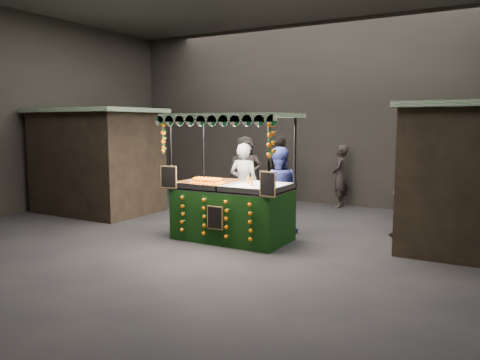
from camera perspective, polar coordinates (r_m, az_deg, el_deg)
The scene contains 13 objects.
ground at distance 9.11m, azimuth -1.78°, elevation -7.36°, with size 12.00×12.00×0.00m, color black.
market_hall at distance 8.90m, azimuth -1.87°, elevation 14.25°, with size 12.10×10.10×5.05m.
neighbour_stall_left at distance 12.44m, azimuth -16.84°, elevation 2.30°, with size 3.00×2.20×2.60m.
juice_stall at distance 9.02m, azimuth -0.96°, elevation -2.63°, with size 2.50×1.47×2.42m.
vendor_grey at distance 10.18m, azimuth 0.49°, elevation -0.62°, with size 0.68×0.46×1.82m.
vendor_blue at distance 9.68m, azimuth 4.62°, elevation -1.20°, with size 1.05×0.95×1.77m.
shopper_0 at distance 11.85m, azimuth 0.98°, elevation 0.43°, with size 0.78×0.67×1.81m.
shopper_1 at distance 9.65m, azimuth 19.94°, elevation -1.98°, with size 0.86×0.70×1.65m.
shopper_2 at distance 12.56m, azimuth 4.87°, elevation 1.02°, with size 1.15×1.10×1.92m.
shopper_3 at distance 11.50m, azimuth 19.75°, elevation -0.56°, with size 1.03×1.23×1.66m.
shopper_4 at distance 12.65m, azimuth 0.60°, elevation 1.04°, with size 1.11×1.03×1.90m.
shopper_5 at distance 10.55m, azimuth 23.66°, elevation -0.81°, with size 1.01×1.82×1.87m.
shopper_6 at distance 12.80m, azimuth 12.01°, elevation 0.45°, with size 0.47×0.65×1.68m.
Camera 1 is at (4.63, -7.52, 2.25)m, focal length 35.26 mm.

